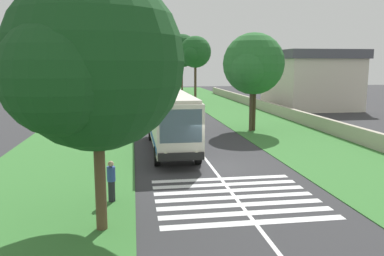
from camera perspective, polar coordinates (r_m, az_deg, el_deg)
The scene contains 20 objects.
ground at distance 21.27m, azimuth 3.00°, elevation -5.87°, with size 160.00×160.00×0.00m, color #333335.
grass_verge_left at distance 35.76m, azimuth -15.00°, elevation 0.06°, with size 120.00×8.00×0.04m, color #387533.
grass_verge_right at distance 37.63m, azimuth 10.65°, elevation 0.67°, with size 120.00×8.00×0.04m, color #387533.
centre_line at distance 35.78m, azimuth -1.84°, elevation 0.36°, with size 110.00×0.16×0.01m, color silver.
coach_bus at distance 25.30m, azimuth -3.17°, elevation 1.52°, with size 11.16×2.62×3.73m.
zebra_crossing at distance 16.79m, azimuth 6.37°, elevation -10.09°, with size 5.85×6.80×0.01m.
trailing_car_0 at distance 46.07m, azimuth -5.43°, elevation 3.15°, with size 4.30×1.78×1.43m.
trailing_car_1 at distance 51.10m, azimuth -6.21°, elevation 3.74°, with size 4.30×1.78×1.43m.
trailing_car_2 at distance 61.25m, azimuth -2.76°, elevation 4.70°, with size 4.30×1.78×1.43m.
trailing_minibus_0 at distance 68.30m, azimuth -6.59°, elevation 5.86°, with size 6.00×2.14×2.53m.
roadside_tree_left_0 at distance 53.55m, azimuth -10.74°, elevation 10.81°, with size 7.31×5.94×10.18m.
roadside_tree_left_1 at distance 12.92m, azimuth -14.53°, elevation 8.85°, with size 6.59×5.72×8.48m.
roadside_tree_left_2 at distance 73.63m, azimuth -10.11°, elevation 9.62°, with size 6.58×5.18×8.88m.
roadside_tree_right_0 at distance 33.14m, azimuth 8.83°, elevation 9.09°, with size 5.95×5.13×8.17m.
roadside_tree_right_1 at distance 82.62m, azimuth -1.65°, elevation 11.18°, with size 8.23×6.89×11.88m.
roadside_tree_right_2 at distance 61.36m, azimuth 0.40°, elevation 11.03°, with size 5.44×4.91×9.96m.
utility_pole at distance 32.60m, azimuth 8.77°, elevation 5.99°, with size 0.24×1.40×7.13m.
roadside_wall at distance 43.38m, azimuth 12.75°, elevation 2.51°, with size 70.00×0.40×1.14m, color #B2A893.
roadside_building at distance 52.77m, azimuth 16.91°, elevation 6.90°, with size 11.90×9.78×7.34m.
pedestrian at distance 16.20m, azimuth -11.79°, elevation -7.60°, with size 0.34×0.34×1.69m.
Camera 1 is at (-20.10, 4.18, 5.56)m, focal length 36.23 mm.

